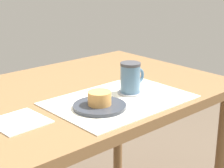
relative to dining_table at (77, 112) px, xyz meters
name	(u,v)px	position (x,y,z in m)	size (l,w,h in m)	color
dining_table	(77,112)	(0.00, 0.00, 0.00)	(1.13, 0.76, 0.74)	brown
placemat	(120,100)	(0.04, -0.19, 0.09)	(0.48, 0.33, 0.00)	silver
pastry_plate	(100,106)	(-0.06, -0.20, 0.10)	(0.17, 0.17, 0.01)	#333842
pastry	(100,98)	(-0.06, -0.20, 0.13)	(0.08, 0.08, 0.04)	tan
coffee_coaster	(130,93)	(0.12, -0.17, 0.09)	(0.09, 0.09, 0.01)	#99999E
coffee_mug	(131,77)	(0.12, -0.17, 0.15)	(0.10, 0.07, 0.11)	slate
paper_napkin	(19,121)	(-0.30, -0.12, 0.09)	(0.15, 0.15, 0.00)	white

